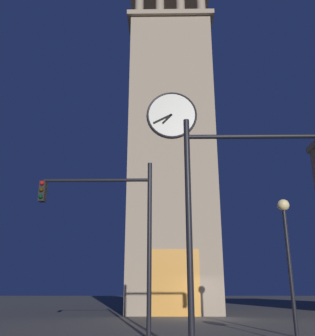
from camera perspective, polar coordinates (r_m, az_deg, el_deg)
ground_plane at (r=22.78m, az=7.58°, el=-21.66°), size 200.00×200.00×0.00m
clocktower at (r=29.67m, az=2.08°, el=2.09°), size 6.83×7.37×29.37m
traffic_signal_near at (r=10.13m, az=11.46°, el=-3.37°), size 3.86×0.41×6.04m
traffic_signal_mid at (r=13.63m, az=-6.71°, el=-7.60°), size 4.10×0.41×6.01m
street_lamp at (r=14.76m, az=18.93°, el=-9.84°), size 0.44×0.44×4.76m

